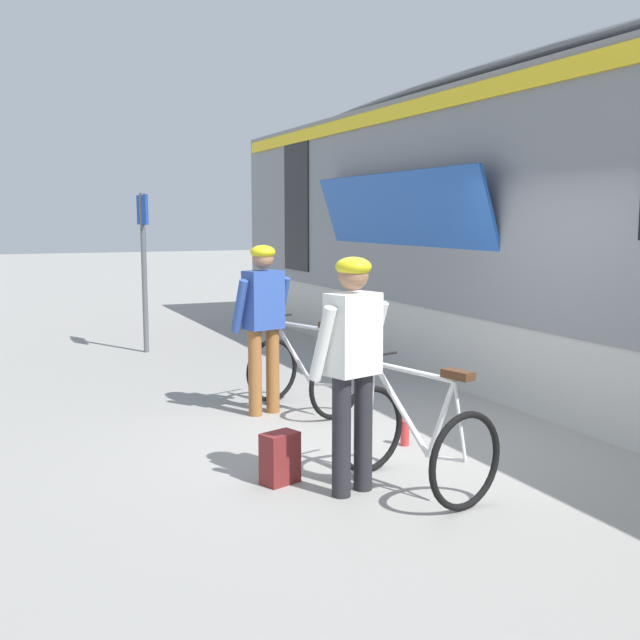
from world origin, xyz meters
TOP-DOWN VIEW (x-y plane):
  - ground_plane at (0.00, 0.00)m, footprint 80.00×80.00m
  - train_car at (3.15, 1.08)m, footprint 3.30×16.76m
  - cyclist_near_in_blue at (-0.86, 1.60)m, footprint 0.65×0.40m
  - cyclist_far_in_white at (-1.03, -0.87)m, footprint 0.66×0.43m
  - bicycle_near_silver at (-0.42, 1.59)m, footprint 1.02×1.24m
  - bicycle_far_white at (-0.58, -1.01)m, footprint 0.95×1.21m
  - backpack_on_platform at (-1.45, -0.46)m, footprint 0.32×0.26m
  - water_bottle_near_the_bikes at (-0.07, 0.02)m, footprint 0.08×0.08m
  - platform_sign_post at (-1.26, 5.84)m, footprint 0.08×0.70m

SIDE VIEW (x-z plane):
  - ground_plane at x=0.00m, z-range 0.00..0.00m
  - water_bottle_near_the_bikes at x=-0.07m, z-range 0.00..0.23m
  - backpack_on_platform at x=-1.45m, z-range 0.00..0.40m
  - bicycle_near_silver at x=-0.42m, z-range -0.09..0.89m
  - bicycle_far_white at x=-0.58m, z-range -0.09..0.89m
  - cyclist_near_in_blue at x=-0.86m, z-range 0.17..1.94m
  - cyclist_far_in_white at x=-1.03m, z-range 0.17..1.94m
  - platform_sign_post at x=-1.26m, z-range 0.42..2.82m
  - train_car at x=3.15m, z-range 0.03..3.91m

